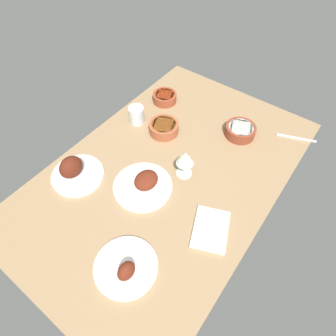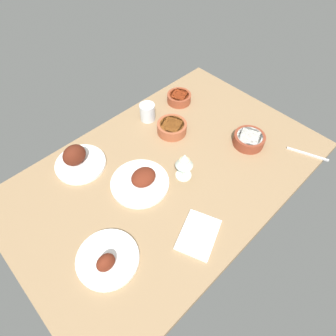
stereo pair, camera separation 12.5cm
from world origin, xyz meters
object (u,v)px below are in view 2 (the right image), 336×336
Objects in this scene: plate_near_viewer at (107,260)px; plate_far_side at (141,181)px; folded_napkin at (198,235)px; bowl_soup at (172,127)px; plate_center_main at (78,160)px; bowl_cream at (249,139)px; bowl_sauce at (179,98)px; wine_glass at (184,161)px; water_tumbler at (147,112)px; fork_loose at (307,154)px.

plate_far_side is at bearing -150.51° from plate_near_viewer.
plate_far_side is at bearing -90.24° from folded_napkin.
bowl_soup is at bearing -153.62° from plate_near_viewer.
plate_center_main reaches higher than plate_near_viewer.
bowl_cream is 0.82× the size of folded_napkin.
bowl_sauce is 0.88× the size of bowl_soup.
bowl_soup is (-44.86, 14.05, -0.61)cm from plate_center_main.
wine_glass reaches higher than plate_far_side.
water_tumbler is (-29.29, -28.90, 2.34)cm from plate_far_side.
water_tumbler is (21.44, -1.41, 1.83)cm from bowl_sauce.
bowl_cream is 1.64× the size of water_tumbler.
plate_near_viewer reaches higher than bowl_cream.
plate_far_side is at bearing -30.42° from wine_glass.
plate_far_side is 77.94cm from fork_loose.
plate_center_main is 1.61× the size of wine_glass.
plate_far_side is 1.95× the size of bowl_sauce.
water_tumbler reaches higher than plate_near_viewer.
plate_center_main reaches higher than water_tumbler.
folded_napkin is at bearing 55.38° from wine_glass.
plate_near_viewer is 92.92cm from bowl_sauce.
folded_napkin is (-13.16, 60.54, -2.89)cm from plate_center_main.
folded_napkin is (-30.52, 15.63, -1.13)cm from plate_near_viewer.
bowl_cream is 27.51cm from fork_loose.
plate_center_main is 1.55× the size of bowl_soup.
fork_loose is at bearing 166.24° from plate_near_viewer.
fork_loose is (-36.94, 69.96, -4.05)cm from water_tumbler.
plate_center_main is 105.09cm from fork_loose.
plate_far_side reaches higher than bowl_cream.
folded_napkin is (29.43, 61.87, -3.85)cm from water_tumbler.
water_tumbler is (-13.19, -38.35, -5.48)cm from wine_glass.
bowl_sauce is 21.57cm from water_tumbler.
wine_glass reaches higher than bowl_soup.
water_tumbler is at bearing -3.77° from bowl_sauce.
fork_loose is (-34.67, 54.59, -2.48)cm from bowl_soup.
plate_far_side is 30.65cm from plate_center_main.
fork_loose is (-66.37, 8.09, -0.20)cm from folded_napkin.
plate_center_main is 1.54× the size of bowl_cream.
water_tumbler reaches higher than bowl_cream.
water_tumbler is at bearing -115.44° from folded_napkin.
fork_loose is at bearing 102.74° from bowl_sauce.
bowl_sauce is 51.16cm from wine_glass.
bowl_soup is 0.77× the size of fork_loose.
plate_center_main is 47.71cm from wine_glass.
bowl_sauce is 70.31cm from fork_loose.
plate_near_viewer is 82.81cm from bowl_cream.
water_tumbler reaches higher than plate_far_side.
bowl_cream is at bearing -170.09° from fork_loose.
bowl_cream is at bearing 167.32° from wine_glass.
folded_napkin is (0.14, 32.97, -1.50)cm from plate_far_side.
folded_napkin is 0.95× the size of fork_loose.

